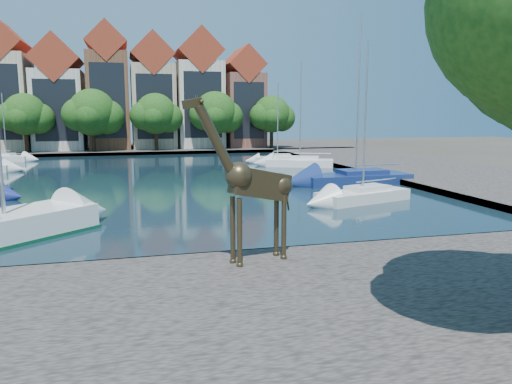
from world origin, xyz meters
TOP-DOWN VIEW (x-y plane):
  - ground at (0.00, 0.00)m, footprint 160.00×160.00m
  - water_basin at (0.00, 24.00)m, footprint 38.00×50.00m
  - near_quay at (0.00, -7.00)m, footprint 50.00×14.00m
  - far_quay at (0.00, 56.00)m, footprint 60.00×16.00m
  - right_quay at (25.00, 24.00)m, footprint 14.00×52.00m
  - townhouse_west_mid at (-17.00, 55.99)m, footprint 5.94×9.18m
  - townhouse_west_inner at (-10.50, 55.99)m, footprint 6.43×9.18m
  - townhouse_center at (-4.00, 55.99)m, footprint 5.44×9.18m
  - townhouse_east_inner at (2.00, 55.99)m, footprint 5.94×9.18m
  - townhouse_east_mid at (8.50, 55.99)m, footprint 6.43×9.18m
  - townhouse_east_end at (15.00, 55.99)m, footprint 5.44×9.18m
  - far_tree_west at (-13.91, 50.49)m, footprint 6.76×5.20m
  - far_tree_mid_west at (-5.89, 50.49)m, footprint 7.80×6.00m
  - far_tree_mid_east at (2.10, 50.49)m, footprint 7.02×5.40m
  - far_tree_east at (10.11, 50.49)m, footprint 7.54×5.80m
  - far_tree_far_east at (18.09, 50.49)m, footprint 6.76×5.20m
  - giraffe_statue at (2.00, -1.58)m, footprint 3.77×1.42m
  - sailboat_left_e at (-15.00, 43.72)m, footprint 5.50×3.42m
  - sailboat_right_a at (12.00, 10.18)m, footprint 6.48×3.91m
  - sailboat_right_b at (15.00, 17.33)m, footprint 8.40×3.21m
  - sailboat_right_c at (15.00, 30.09)m, footprint 7.01×4.77m
  - sailboat_right_d at (13.86, 34.11)m, footprint 5.13×2.39m

SIDE VIEW (x-z plane):
  - ground at x=0.00m, z-range 0.00..0.00m
  - water_basin at x=0.00m, z-range 0.00..0.08m
  - near_quay at x=0.00m, z-range 0.00..0.50m
  - far_quay at x=0.00m, z-range 0.00..0.50m
  - right_quay at x=25.00m, z-range 0.00..0.50m
  - sailboat_left_e at x=-15.00m, z-range -3.21..4.32m
  - sailboat_right_a at x=12.00m, z-range -4.23..5.41m
  - sailboat_right_d at x=13.86m, z-range -3.61..4.85m
  - sailboat_right_c at x=15.00m, z-range -4.54..5.82m
  - sailboat_right_b at x=15.00m, z-range -5.70..7.03m
  - giraffe_statue at x=2.00m, z-range 0.45..5.91m
  - far_tree_west at x=-13.91m, z-range 1.40..8.76m
  - far_tree_far_east at x=18.09m, z-range 1.40..8.76m
  - far_tree_mid_east at x=2.10m, z-range 1.37..8.89m
  - far_tree_east at x=10.11m, z-range 1.32..9.16m
  - far_tree_mid_west at x=-5.89m, z-range 1.29..9.29m
  - townhouse_east_end at x=15.00m, z-range -0.11..14.32m
  - townhouse_west_inner at x=-10.50m, z-range -0.22..14.92m
  - townhouse_east_inner at x=2.00m, z-range -0.16..15.63m
  - townhouse_east_mid at x=8.50m, z-range -0.22..16.43m
  - townhouse_west_mid at x=-17.00m, z-range -0.16..16.63m
  - townhouse_center at x=-4.00m, z-range -0.10..16.83m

